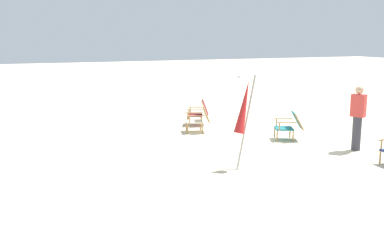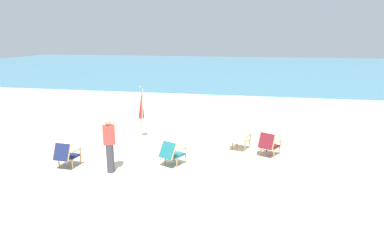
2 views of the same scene
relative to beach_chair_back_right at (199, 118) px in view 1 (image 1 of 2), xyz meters
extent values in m
plane|color=beige|center=(-1.80, -1.77, -0.43)|extent=(80.00, 80.00, 0.00)
cube|color=beige|center=(0.05, 0.15, -0.11)|extent=(0.64, 0.61, 0.04)
cube|color=beige|center=(-0.05, -0.17, 0.13)|extent=(0.54, 0.36, 0.50)
cylinder|color=#AD7F4C|center=(-0.11, 0.42, -0.27)|extent=(0.04, 0.04, 0.32)
cylinder|color=#AD7F4C|center=(0.33, 0.28, -0.27)|extent=(0.04, 0.04, 0.32)
cylinder|color=#AD7F4C|center=(-0.24, 0.01, -0.27)|extent=(0.04, 0.04, 0.32)
cylinder|color=#AD7F4C|center=(0.20, -0.13, -0.27)|extent=(0.04, 0.04, 0.32)
cube|color=#AD7F4C|center=(-0.23, 0.21, 0.11)|extent=(0.19, 0.51, 0.02)
cylinder|color=#AD7F4C|center=(-0.17, 0.39, 0.00)|extent=(0.04, 0.04, 0.22)
cube|color=#AD7F4C|center=(0.31, 0.04, 0.11)|extent=(0.19, 0.51, 0.02)
cylinder|color=#AD7F4C|center=(0.36, 0.22, 0.00)|extent=(0.04, 0.04, 0.22)
cylinder|color=#AD7F4C|center=(-0.30, -0.10, 0.13)|extent=(0.11, 0.23, 0.50)
cylinder|color=#AD7F4C|center=(0.19, -0.25, 0.13)|extent=(0.11, 0.23, 0.50)
cube|color=#196066|center=(-1.86, -1.74, -0.11)|extent=(0.67, 0.65, 0.04)
cube|color=#196066|center=(-2.01, -2.07, 0.12)|extent=(0.57, 0.47, 0.47)
cylinder|color=#AD7F4C|center=(-1.98, -1.45, -0.27)|extent=(0.04, 0.04, 0.32)
cylinder|color=#AD7F4C|center=(-1.56, -1.64, -0.27)|extent=(0.04, 0.04, 0.32)
cylinder|color=#AD7F4C|center=(-2.16, -1.84, -0.27)|extent=(0.04, 0.04, 0.32)
cylinder|color=#AD7F4C|center=(-1.74, -2.03, -0.27)|extent=(0.04, 0.04, 0.32)
cube|color=#AD7F4C|center=(-2.12, -1.64, 0.11)|extent=(0.26, 0.49, 0.02)
cylinder|color=#AD7F4C|center=(-2.04, -1.47, 0.00)|extent=(0.04, 0.04, 0.22)
cube|color=#AD7F4C|center=(-1.61, -1.88, 0.11)|extent=(0.26, 0.49, 0.02)
cylinder|color=#AD7F4C|center=(-1.53, -1.71, 0.00)|extent=(0.04, 0.04, 0.22)
cylinder|color=#AD7F4C|center=(-2.25, -1.96, 0.12)|extent=(0.16, 0.28, 0.47)
cylinder|color=#AD7F4C|center=(-1.78, -2.18, 0.12)|extent=(0.16, 0.28, 0.47)
cylinder|color=#AD7F4C|center=(-4.74, -2.35, -0.27)|extent=(0.04, 0.04, 0.32)
cylinder|color=#AD7F4C|center=(-4.70, -2.40, 0.00)|extent=(0.04, 0.04, 0.22)
cube|color=maroon|center=(1.05, -0.30, -0.11)|extent=(0.68, 0.66, 0.04)
cube|color=maroon|center=(0.90, -0.59, 0.13)|extent=(0.54, 0.41, 0.50)
cylinder|color=#AD7F4C|center=(0.94, 0.00, -0.27)|extent=(0.04, 0.04, 0.32)
cylinder|color=#AD7F4C|center=(1.35, -0.21, -0.27)|extent=(0.04, 0.04, 0.32)
cylinder|color=#AD7F4C|center=(0.74, -0.39, -0.27)|extent=(0.04, 0.04, 0.32)
cylinder|color=#AD7F4C|center=(1.16, -0.60, -0.27)|extent=(0.04, 0.04, 0.32)
cube|color=#AD7F4C|center=(0.79, -0.19, 0.11)|extent=(0.27, 0.49, 0.02)
cylinder|color=#AD7F4C|center=(0.87, -0.02, 0.00)|extent=(0.04, 0.04, 0.22)
cube|color=#AD7F4C|center=(1.29, -0.44, 0.11)|extent=(0.27, 0.49, 0.02)
cylinder|color=#AD7F4C|center=(1.37, -0.28, 0.00)|extent=(0.04, 0.04, 0.22)
cylinder|color=#AD7F4C|center=(0.67, -0.48, 0.13)|extent=(0.13, 0.21, 0.50)
cylinder|color=#AD7F4C|center=(1.12, -0.71, 0.13)|extent=(0.13, 0.21, 0.50)
cylinder|color=#B7B2A8|center=(-3.72, 0.53, 0.57)|extent=(0.36, 0.63, 2.01)
cone|color=red|center=(-3.77, 0.63, 0.92)|extent=(0.46, 0.60, 1.17)
sphere|color=#B7B2A8|center=(-3.87, 0.81, 1.57)|extent=(0.06, 0.06, 0.06)
cylinder|color=#383842|center=(-3.55, -2.74, 0.00)|extent=(0.22, 0.22, 0.86)
cube|color=#D13D38|center=(-3.55, -2.74, 0.71)|extent=(0.39, 0.33, 0.56)
sphere|color=tan|center=(-3.55, -2.74, 1.10)|extent=(0.20, 0.20, 0.20)
camera|label=1|loc=(-12.07, 5.33, 2.40)|focal=42.00mm
camera|label=2|loc=(0.66, -11.44, 3.49)|focal=32.00mm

